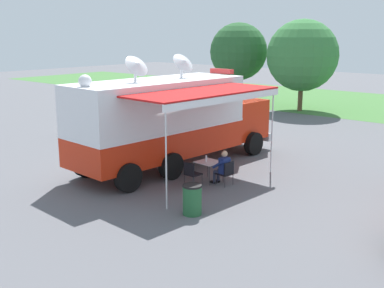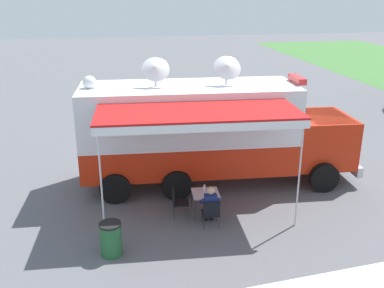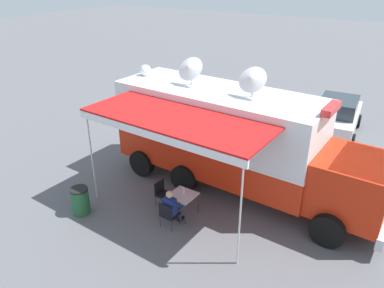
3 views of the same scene
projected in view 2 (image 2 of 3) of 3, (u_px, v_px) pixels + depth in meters
name	position (u px, v px, depth m)	size (l,w,h in m)	color
ground_plane	(189.00, 182.00, 15.59)	(100.00, 100.00, 0.00)	#5B5B60
lot_stripe	(204.00, 149.00, 18.77)	(0.12, 4.80, 0.01)	silver
command_truck	(211.00, 130.00, 14.99)	(5.18, 9.61, 4.53)	red
folding_table	(206.00, 194.00, 13.15)	(0.84, 0.84, 0.73)	silver
water_bottle	(204.00, 188.00, 13.19)	(0.07, 0.07, 0.22)	silver
folding_chair_at_table	(211.00, 212.00, 12.46)	(0.51, 0.51, 0.87)	black
folding_chair_beside_table	(177.00, 200.00, 13.14)	(0.51, 0.51, 0.87)	black
seated_responder	(210.00, 204.00, 12.59)	(0.68, 0.57, 1.25)	navy
trash_bin	(111.00, 239.00, 11.22)	(0.57, 0.57, 0.91)	#235B33
car_behind_truck	(221.00, 107.00, 22.02)	(4.31, 2.23, 1.76)	silver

